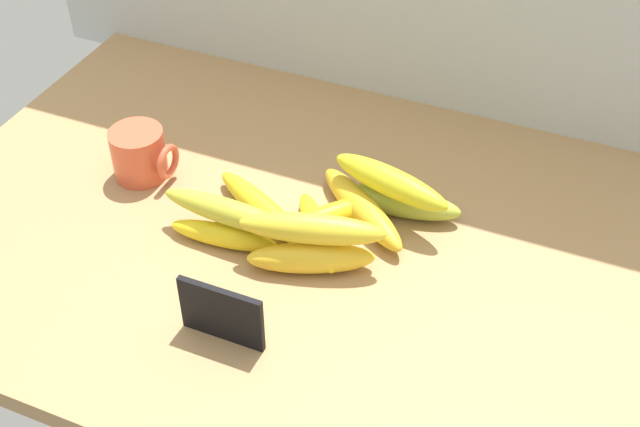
# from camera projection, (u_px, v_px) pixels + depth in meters

# --- Properties ---
(counter_top) EXTENTS (1.10, 0.76, 0.03)m
(counter_top) POSITION_uv_depth(u_px,v_px,m) (297.00, 242.00, 1.17)
(counter_top) COLOR #A77F50
(counter_top) RESTS_ON ground
(chalkboard_sign) EXTENTS (0.11, 0.02, 0.08)m
(chalkboard_sign) POSITION_uv_depth(u_px,v_px,m) (222.00, 315.00, 1.00)
(chalkboard_sign) COLOR black
(chalkboard_sign) RESTS_ON counter_top
(coffee_mug) EXTENTS (0.10, 0.08, 0.08)m
(coffee_mug) POSITION_uv_depth(u_px,v_px,m) (140.00, 154.00, 1.24)
(coffee_mug) COLOR #DB5739
(coffee_mug) RESTS_ON counter_top
(banana_0) EXTENTS (0.16, 0.05, 0.03)m
(banana_0) POSITION_uv_depth(u_px,v_px,m) (224.00, 235.00, 1.14)
(banana_0) COLOR yellow
(banana_0) RESTS_ON counter_top
(banana_1) EXTENTS (0.17, 0.11, 0.04)m
(banana_1) POSITION_uv_depth(u_px,v_px,m) (311.00, 258.00, 1.10)
(banana_1) COLOR yellow
(banana_1) RESTS_ON counter_top
(banana_2) EXTENTS (0.12, 0.15, 0.03)m
(banana_2) POSITION_uv_depth(u_px,v_px,m) (318.00, 231.00, 1.14)
(banana_2) COLOR yellow
(banana_2) RESTS_ON counter_top
(banana_3) EXTENTS (0.13, 0.14, 0.03)m
(banana_3) POSITION_uv_depth(u_px,v_px,m) (332.00, 215.00, 1.17)
(banana_3) COLOR yellow
(banana_3) RESTS_ON counter_top
(banana_4) EXTENTS (0.19, 0.13, 0.04)m
(banana_4) POSITION_uv_depth(u_px,v_px,m) (262.00, 208.00, 1.18)
(banana_4) COLOR yellow
(banana_4) RESTS_ON counter_top
(banana_5) EXTENTS (0.18, 0.06, 0.04)m
(banana_5) POSITION_uv_depth(u_px,v_px,m) (400.00, 202.00, 1.18)
(banana_5) COLOR #A5B63A
(banana_5) RESTS_ON counter_top
(banana_6) EXTENTS (0.18, 0.15, 0.04)m
(banana_6) POSITION_uv_depth(u_px,v_px,m) (362.00, 208.00, 1.17)
(banana_6) COLOR gold
(banana_6) RESTS_ON counter_top
(banana_7) EXTENTS (0.20, 0.09, 0.04)m
(banana_7) POSITION_uv_depth(u_px,v_px,m) (312.00, 229.00, 1.08)
(banana_7) COLOR yellow
(banana_7) RESTS_ON banana_1
(banana_8) EXTENTS (0.19, 0.09, 0.04)m
(banana_8) POSITION_uv_depth(u_px,v_px,m) (391.00, 182.00, 1.15)
(banana_8) COLOR gold
(banana_8) RESTS_ON banana_5
(banana_9) EXTENTS (0.21, 0.04, 0.04)m
(banana_9) POSITION_uv_depth(u_px,v_px,m) (231.00, 213.00, 1.12)
(banana_9) COLOR gold
(banana_9) RESTS_ON banana_0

